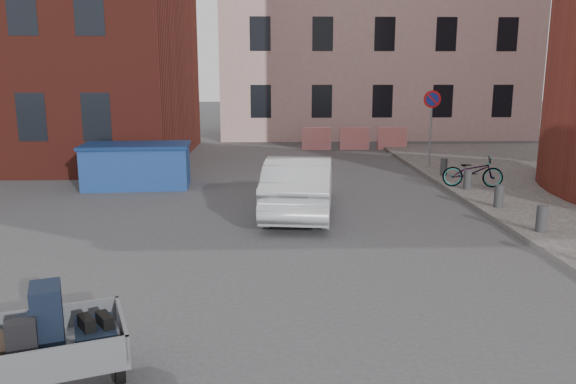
{
  "coord_description": "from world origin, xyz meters",
  "views": [
    {
      "loc": [
        0.39,
        -9.81,
        3.31
      ],
      "look_at": [
        0.75,
        0.7,
        1.1
      ],
      "focal_mm": 35.0,
      "sensor_mm": 36.0,
      "label": 1
    }
  ],
  "objects_px": {
    "dumpster": "(137,165)",
    "bicycle": "(473,172)",
    "trailer": "(43,342)",
    "silver_car": "(300,185)"
  },
  "relations": [
    {
      "from": "trailer",
      "to": "bicycle",
      "type": "height_order",
      "value": "trailer"
    },
    {
      "from": "trailer",
      "to": "dumpster",
      "type": "height_order",
      "value": "dumpster"
    },
    {
      "from": "trailer",
      "to": "bicycle",
      "type": "distance_m",
      "value": 13.18
    },
    {
      "from": "silver_car",
      "to": "bicycle",
      "type": "height_order",
      "value": "silver_car"
    },
    {
      "from": "bicycle",
      "to": "dumpster",
      "type": "bearing_deg",
      "value": 94.62
    },
    {
      "from": "dumpster",
      "to": "bicycle",
      "type": "relative_size",
      "value": 1.9
    },
    {
      "from": "trailer",
      "to": "silver_car",
      "type": "bearing_deg",
      "value": 48.42
    },
    {
      "from": "dumpster",
      "to": "bicycle",
      "type": "distance_m",
      "value": 9.83
    },
    {
      "from": "dumpster",
      "to": "bicycle",
      "type": "height_order",
      "value": "dumpster"
    },
    {
      "from": "dumpster",
      "to": "bicycle",
      "type": "bearing_deg",
      "value": -9.05
    }
  ]
}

